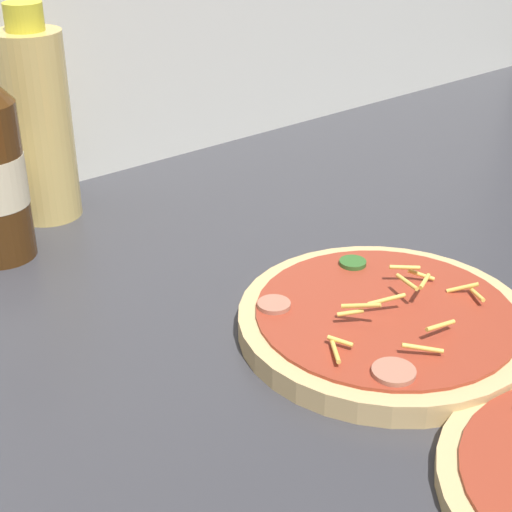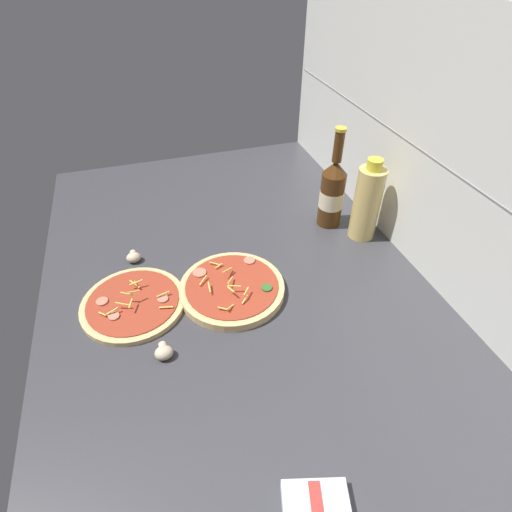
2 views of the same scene
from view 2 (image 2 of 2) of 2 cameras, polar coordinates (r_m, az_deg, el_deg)
name	(u,v)px [view 2 (image 2 of 2)]	position (r cm, az deg, el deg)	size (l,w,h in cm)	color
counter_slab	(245,312)	(91.97, -1.57, -8.02)	(160.00, 90.00, 2.50)	#38383D
tile_backsplash	(452,170)	(94.29, 26.25, 10.96)	(160.00, 1.13, 60.00)	silver
pizza_near	(133,303)	(95.23, -17.14, -6.46)	(23.42, 23.42, 4.98)	tan
pizza_far	(232,288)	(94.12, -3.46, -4.61)	(24.66, 24.66, 4.61)	tan
beer_bottle	(332,192)	(112.98, 10.82, 8.93)	(6.76, 6.76, 28.42)	#47280F
oil_bottle	(367,203)	(109.75, 15.56, 7.36)	(7.10, 7.10, 22.87)	#D6B766
mushroom_left	(164,352)	(83.80, -13.03, -13.21)	(3.92, 3.73, 2.61)	beige
mushroom_right	(134,257)	(106.86, -17.09, -0.14)	(3.83, 3.65, 2.55)	beige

